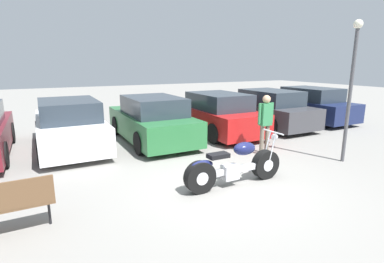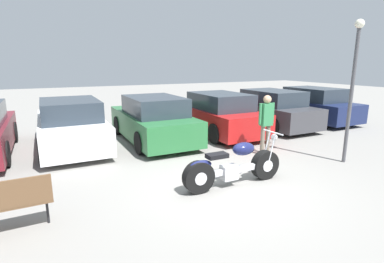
# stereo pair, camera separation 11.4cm
# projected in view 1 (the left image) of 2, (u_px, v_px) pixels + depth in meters

# --- Properties ---
(ground_plane) EXTENTS (60.00, 60.00, 0.00)m
(ground_plane) POSITION_uv_depth(u_px,v_px,m) (223.00, 185.00, 6.41)
(ground_plane) COLOR gray
(motorcycle) EXTENTS (2.34, 0.62, 1.07)m
(motorcycle) POSITION_uv_depth(u_px,v_px,m) (234.00, 166.00, 6.32)
(motorcycle) COLOR black
(motorcycle) RESTS_ON ground_plane
(parked_car_white) EXTENTS (1.87, 4.42, 1.50)m
(parked_car_white) POSITION_uv_depth(u_px,v_px,m) (69.00, 126.00, 9.09)
(parked_car_white) COLOR white
(parked_car_white) RESTS_ON ground_plane
(parked_car_green) EXTENTS (1.87, 4.42, 1.50)m
(parked_car_green) POSITION_uv_depth(u_px,v_px,m) (152.00, 120.00, 9.92)
(parked_car_green) COLOR #286B38
(parked_car_green) RESTS_ON ground_plane
(parked_car_red) EXTENTS (1.87, 4.42, 1.50)m
(parked_car_red) POSITION_uv_depth(u_px,v_px,m) (216.00, 114.00, 11.08)
(parked_car_red) COLOR red
(parked_car_red) RESTS_ON ground_plane
(parked_car_dark_grey) EXTENTS (1.87, 4.42, 1.50)m
(parked_car_dark_grey) POSITION_uv_depth(u_px,v_px,m) (267.00, 109.00, 12.27)
(parked_car_dark_grey) COLOR #3D3D42
(parked_car_dark_grey) RESTS_ON ground_plane
(parked_car_navy) EXTENTS (1.87, 4.42, 1.50)m
(parked_car_navy) POSITION_uv_depth(u_px,v_px,m) (307.00, 105.00, 13.54)
(parked_car_navy) COLOR #19234C
(parked_car_navy) RESTS_ON ground_plane
(lamp_post) EXTENTS (0.22, 0.22, 3.58)m
(lamp_post) POSITION_uv_depth(u_px,v_px,m) (352.00, 77.00, 7.49)
(lamp_post) COLOR #4C4C51
(lamp_post) RESTS_ON ground_plane
(person_standing) EXTENTS (0.52, 0.23, 1.69)m
(person_standing) POSITION_uv_depth(u_px,v_px,m) (265.00, 119.00, 8.43)
(person_standing) COLOR #726656
(person_standing) RESTS_ON ground_plane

